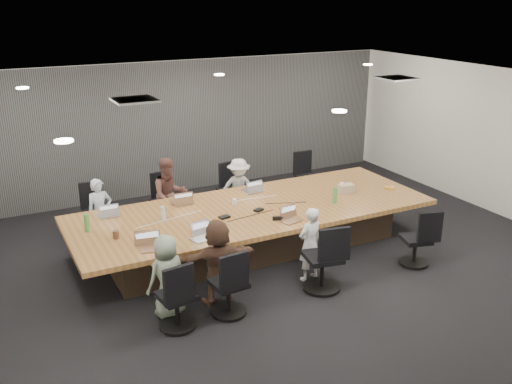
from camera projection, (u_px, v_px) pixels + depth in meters
name	position (u px, v px, depth m)	size (l,w,h in m)	color
floor	(267.00, 260.00, 9.27)	(10.00, 8.00, 0.00)	black
ceiling	(268.00, 87.00, 8.34)	(10.00, 8.00, 0.00)	white
wall_back	(179.00, 127.00, 12.17)	(10.00, 2.80, 0.00)	silver
wall_front	(465.00, 293.00, 5.45)	(10.00, 2.80, 0.00)	silver
wall_right	(497.00, 142.00, 10.95)	(8.00, 2.80, 0.00)	silver
curtain	(181.00, 128.00, 12.10)	(9.80, 0.04, 2.80)	#525254
conference_table	(253.00, 227.00, 9.56)	(6.00, 2.20, 0.74)	#3B2C1F
chair_0	(97.00, 217.00, 10.04)	(0.50, 0.50, 0.74)	black
chair_1	(164.00, 206.00, 10.57)	(0.50, 0.50, 0.75)	black
chair_2	(231.00, 194.00, 11.15)	(0.51, 0.51, 0.76)	black
chair_3	(308.00, 181.00, 11.91)	(0.52, 0.52, 0.77)	black
chair_4	(177.00, 301.00, 7.29)	(0.51, 0.51, 0.76)	black
chair_5	(229.00, 288.00, 7.61)	(0.52, 0.52, 0.76)	black
chair_6	(322.00, 262.00, 8.23)	(0.58, 0.58, 0.87)	black
chair_7	(415.00, 244.00, 9.01)	(0.49, 0.49, 0.73)	black
person_0	(100.00, 212.00, 9.67)	(0.43, 0.28, 1.17)	silver
laptop_0	(107.00, 214.00, 9.16)	(0.31, 0.21, 0.02)	#B2B2B7
person_1	(170.00, 195.00, 10.17)	(0.67, 0.52, 1.38)	brown
laptop_1	(180.00, 202.00, 9.69)	(0.33, 0.23, 0.02)	#8C6647
person_2	(239.00, 189.00, 10.79)	(0.77, 0.44, 1.19)	#B9B9B9
laptop_2	(252.00, 190.00, 10.28)	(0.33, 0.22, 0.02)	#B2B2B7
person_4	(167.00, 276.00, 7.52)	(0.56, 0.37, 1.15)	gray
laptop_4	(154.00, 248.00, 7.93)	(0.36, 0.25, 0.02)	#8C6647
person_5	(218.00, 262.00, 7.82)	(1.15, 0.37, 1.24)	brown
laptop_5	(202.00, 239.00, 8.24)	(0.31, 0.21, 0.02)	#B2B2B7
person_6	(310.00, 244.00, 8.48)	(0.42, 0.28, 1.15)	silver
laptop_6	(291.00, 221.00, 8.88)	(0.31, 0.21, 0.02)	#8C6647
bottle_green_left	(87.00, 223.00, 8.48)	(0.08, 0.08, 0.27)	#489A46
bottle_green_right	(335.00, 195.00, 9.64)	(0.07, 0.07, 0.26)	#489A46
bottle_clear	(163.00, 213.00, 8.90)	(0.07, 0.07, 0.23)	silver
cup_white_far	(235.00, 202.00, 9.59)	(0.08, 0.08, 0.10)	white
cup_white_near	(342.00, 185.00, 10.42)	(0.07, 0.07, 0.09)	white
mug_brown	(116.00, 235.00, 8.26)	(0.09, 0.09, 0.12)	brown
mic_left	(224.00, 217.00, 9.02)	(0.16, 0.11, 0.03)	black
mic_right	(259.00, 210.00, 9.32)	(0.15, 0.10, 0.03)	black
stapler	(278.00, 218.00, 8.93)	(0.16, 0.04, 0.06)	black
canvas_bag	(346.00, 188.00, 10.15)	(0.28, 0.17, 0.15)	tan
snack_packet	(390.00, 188.00, 10.35)	(0.17, 0.11, 0.04)	orange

